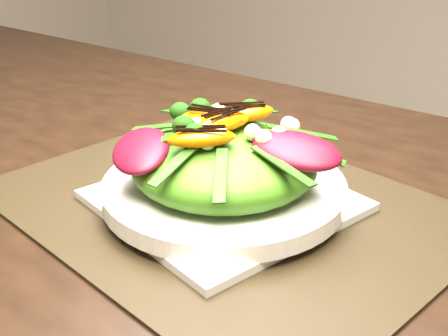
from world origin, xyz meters
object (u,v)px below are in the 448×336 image
Objects in this scene: dining_table at (45,168)px; salad_bowl at (224,189)px; placemat at (224,206)px; orange_segment at (219,117)px; lettuce_mound at (224,162)px; plate_base at (224,200)px.

salad_bowl is (0.27, 0.03, 0.04)m from dining_table.
placemat is at bearing 0.00° from salad_bowl.
placemat is 0.10m from orange_segment.
lettuce_mound is at bearing -42.59° from orange_segment.
plate_base is (0.00, 0.00, 0.01)m from placemat.
plate_base is 0.01m from salad_bowl.
lettuce_mound is (0.00, 0.00, 0.05)m from plate_base.
lettuce_mound is at bearing 0.00° from salad_bowl.
lettuce_mound is 0.05m from orange_segment.
placemat is (0.27, 0.03, 0.02)m from dining_table.
plate_base is at bearing 0.00° from salad_bowl.
plate_base is at bearing 0.00° from placemat.
lettuce_mound is 2.92× the size of orange_segment.
lettuce_mound is at bearing 5.37° from dining_table.
placemat is at bearing 0.00° from plate_base.
salad_bowl is 0.08m from orange_segment.
plate_base is 1.19× the size of lettuce_mound.
plate_base is 0.05m from lettuce_mound.
lettuce_mound is (0.00, 0.00, 0.03)m from salad_bowl.
salad_bowl is 0.03m from lettuce_mound.
salad_bowl is 3.84× the size of orange_segment.
salad_bowl is at bearing 0.00° from plate_base.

